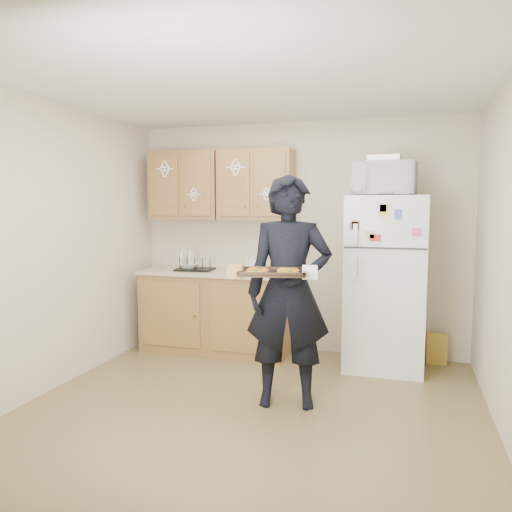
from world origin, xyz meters
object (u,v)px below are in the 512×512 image
object	(u,v)px
refrigerator	(385,283)
baking_tray	(272,273)
microwave	(385,179)
dish_rack	(195,263)
person	(289,292)

from	to	relation	value
refrigerator	baking_tray	size ratio (longest dim) A/B	3.48
microwave	dish_rack	world-z (taller)	microwave
person	dish_rack	distance (m)	1.77
baking_tray	dish_rack	distance (m)	1.94
refrigerator	person	bearing A→B (deg)	-120.48
person	microwave	distance (m)	1.62
baking_tray	microwave	world-z (taller)	microwave
refrigerator	dish_rack	xyz separation A→B (m)	(-2.02, -0.01, 0.13)
baking_tray	dish_rack	bearing A→B (deg)	119.55
microwave	dish_rack	size ratio (longest dim) A/B	1.48
person	dish_rack	xyz separation A→B (m)	(-1.33, 1.17, 0.05)
microwave	person	bearing A→B (deg)	-115.40
dish_rack	baking_tray	bearing A→B (deg)	-49.17
dish_rack	person	bearing A→B (deg)	-41.48
microwave	dish_rack	distance (m)	2.18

